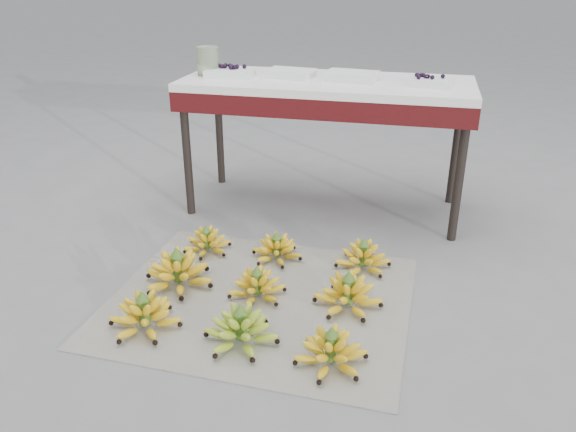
% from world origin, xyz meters
% --- Properties ---
extents(ground, '(60.00, 60.00, 0.00)m').
position_xyz_m(ground, '(0.00, 0.00, 0.00)').
color(ground, slate).
rests_on(ground, ground).
extents(newspaper_mat, '(1.28, 1.08, 0.01)m').
position_xyz_m(newspaper_mat, '(-0.10, -0.07, 0.00)').
color(newspaper_mat, silver).
rests_on(newspaper_mat, ground).
extents(bunch_front_left, '(0.32, 0.32, 0.17)m').
position_xyz_m(bunch_front_left, '(-0.48, -0.37, 0.06)').
color(bunch_front_left, yellow).
rests_on(bunch_front_left, newspaper_mat).
extents(bunch_front_center, '(0.31, 0.31, 0.17)m').
position_xyz_m(bunch_front_center, '(-0.08, -0.37, 0.06)').
color(bunch_front_center, '#84BE34').
rests_on(bunch_front_center, newspaper_mat).
extents(bunch_front_right, '(0.28, 0.28, 0.16)m').
position_xyz_m(bunch_front_right, '(0.27, -0.42, 0.06)').
color(bunch_front_right, yellow).
rests_on(bunch_front_right, newspaper_mat).
extents(bunch_mid_left, '(0.36, 0.36, 0.19)m').
position_xyz_m(bunch_mid_left, '(-0.48, -0.04, 0.07)').
color(bunch_mid_left, yellow).
rests_on(bunch_mid_left, newspaper_mat).
extents(bunch_mid_center, '(0.29, 0.29, 0.15)m').
position_xyz_m(bunch_mid_center, '(-0.11, -0.05, 0.06)').
color(bunch_mid_center, yellow).
rests_on(bunch_mid_center, newspaper_mat).
extents(bunch_mid_right, '(0.29, 0.29, 0.17)m').
position_xyz_m(bunch_mid_right, '(0.27, -0.04, 0.06)').
color(bunch_mid_right, yellow).
rests_on(bunch_mid_right, newspaper_mat).
extents(bunch_back_left, '(0.30, 0.30, 0.14)m').
position_xyz_m(bunch_back_left, '(-0.47, 0.29, 0.05)').
color(bunch_back_left, yellow).
rests_on(bunch_back_left, newspaper_mat).
extents(bunch_back_center, '(0.31, 0.31, 0.15)m').
position_xyz_m(bunch_back_center, '(-0.12, 0.30, 0.06)').
color(bunch_back_center, yellow).
rests_on(bunch_back_center, newspaper_mat).
extents(bunch_back_right, '(0.29, 0.29, 0.16)m').
position_xyz_m(bunch_back_right, '(0.30, 0.30, 0.06)').
color(bunch_back_right, yellow).
rests_on(bunch_back_right, newspaper_mat).
extents(vendor_table, '(1.55, 0.62, 0.74)m').
position_xyz_m(vendor_table, '(-0.01, 0.98, 0.66)').
color(vendor_table, black).
rests_on(vendor_table, ground).
extents(tray_far_left, '(0.27, 0.20, 0.06)m').
position_xyz_m(tray_far_left, '(-0.55, 0.94, 0.77)').
color(tray_far_left, silver).
rests_on(tray_far_left, vendor_table).
extents(tray_left, '(0.28, 0.22, 0.04)m').
position_xyz_m(tray_left, '(-0.23, 1.01, 0.76)').
color(tray_left, silver).
rests_on(tray_left, vendor_table).
extents(tray_right, '(0.30, 0.23, 0.04)m').
position_xyz_m(tray_right, '(0.11, 0.99, 0.77)').
color(tray_right, silver).
rests_on(tray_right, vendor_table).
extents(tray_far_right, '(0.26, 0.21, 0.06)m').
position_xyz_m(tray_far_right, '(0.52, 0.94, 0.76)').
color(tray_far_right, silver).
rests_on(tray_far_right, vendor_table).
extents(glass_jar, '(0.14, 0.14, 0.15)m').
position_xyz_m(glass_jar, '(-0.68, 0.96, 0.82)').
color(glass_jar, '#B5CBA1').
rests_on(glass_jar, vendor_table).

